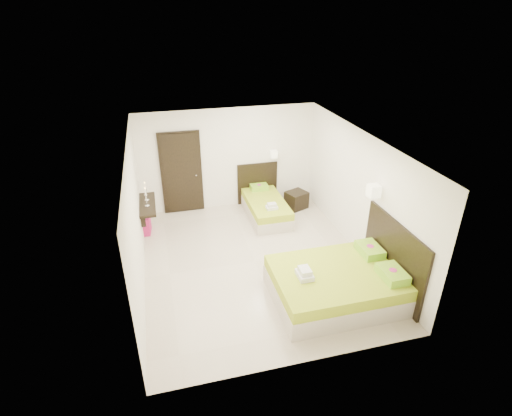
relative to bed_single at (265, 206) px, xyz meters
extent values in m
plane|color=beige|center=(-0.77, -1.93, -0.27)|extent=(5.50, 5.50, 0.00)
cube|color=beige|center=(0.00, -0.08, -0.13)|extent=(0.90, 1.79, 0.29)
cube|color=#8CA61A|center=(0.00, -0.08, 0.11)|extent=(0.89, 1.78, 0.18)
cube|color=black|center=(0.00, 0.79, 0.29)|extent=(1.08, 0.05, 1.12)
cube|color=#8BC924|center=(0.00, 0.60, 0.26)|extent=(0.45, 0.30, 0.13)
cylinder|color=#C92F85|center=(0.00, 0.60, 0.32)|extent=(0.11, 0.11, 0.00)
cube|color=silver|center=(0.00, -0.57, 0.23)|extent=(0.27, 0.20, 0.07)
cube|color=silver|center=(0.00, -0.57, 0.30)|extent=(0.20, 0.15, 0.07)
cube|color=beige|center=(0.40, 0.64, 1.12)|extent=(0.16, 0.16, 0.18)
cylinder|color=#2D2116|center=(0.40, 0.72, 1.12)|extent=(0.03, 0.16, 0.03)
cube|color=beige|center=(0.36, -3.42, -0.09)|extent=(2.25, 1.69, 0.36)
cube|color=#8CA61A|center=(0.36, -3.42, 0.20)|extent=(2.23, 1.67, 0.23)
cube|color=black|center=(1.45, -3.42, 0.43)|extent=(0.05, 1.91, 1.41)
cube|color=#8BC924|center=(1.20, -3.82, 0.39)|extent=(0.38, 0.56, 0.16)
cylinder|color=#C92F85|center=(1.20, -3.82, 0.47)|extent=(0.14, 0.14, 0.00)
cube|color=#8BC924|center=(1.20, -3.03, 0.39)|extent=(0.38, 0.56, 0.16)
cylinder|color=#C92F85|center=(1.20, -3.03, 0.47)|extent=(0.14, 0.14, 0.00)
cube|color=silver|center=(-0.26, -3.42, 0.36)|extent=(0.25, 0.34, 0.09)
cube|color=silver|center=(-0.26, -3.42, 0.45)|extent=(0.19, 0.25, 0.09)
cube|color=beige|center=(1.30, -2.71, 1.47)|extent=(0.20, 0.20, 0.23)
cylinder|color=#2D2116|center=(1.38, -2.71, 1.47)|extent=(0.16, 0.03, 0.03)
cube|color=black|center=(0.91, 0.21, -0.05)|extent=(0.63, 0.60, 0.45)
cube|color=#AC1658|center=(-3.06, -0.11, -0.06)|extent=(0.46, 0.46, 0.42)
cube|color=black|center=(-1.97, 0.78, 0.78)|extent=(1.02, 0.06, 2.14)
cube|color=black|center=(-1.97, 0.74, 0.78)|extent=(0.88, 0.04, 2.06)
cylinder|color=silver|center=(-1.62, 0.71, 0.73)|extent=(0.03, 0.10, 0.03)
cube|color=black|center=(-2.84, -0.33, 0.55)|extent=(0.35, 1.20, 0.06)
cube|color=black|center=(-2.96, -0.78, 0.40)|extent=(0.10, 0.04, 0.30)
cube|color=black|center=(-2.96, 0.12, 0.40)|extent=(0.10, 0.04, 0.30)
cylinder|color=silver|center=(-2.84, -0.48, 0.59)|extent=(0.10, 0.10, 0.02)
cylinder|color=silver|center=(-2.84, -0.48, 0.71)|extent=(0.02, 0.02, 0.22)
cone|color=silver|center=(-2.84, -0.48, 0.84)|extent=(0.07, 0.07, 0.04)
cylinder|color=white|center=(-2.84, -0.48, 0.93)|extent=(0.02, 0.02, 0.15)
sphere|color=#FFB23F|center=(-2.84, -0.48, 1.02)|extent=(0.02, 0.02, 0.02)
cylinder|color=silver|center=(-2.84, -0.18, 0.59)|extent=(0.10, 0.10, 0.02)
cylinder|color=silver|center=(-2.84, -0.18, 0.71)|extent=(0.02, 0.02, 0.22)
cone|color=silver|center=(-2.84, -0.18, 0.84)|extent=(0.07, 0.07, 0.04)
cylinder|color=white|center=(-2.84, -0.18, 0.93)|extent=(0.02, 0.02, 0.15)
sphere|color=#FFB23F|center=(-2.84, -0.18, 1.02)|extent=(0.02, 0.02, 0.02)
camera|label=1|loc=(-2.49, -8.65, 4.55)|focal=28.00mm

